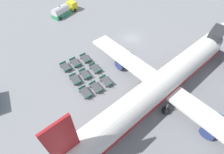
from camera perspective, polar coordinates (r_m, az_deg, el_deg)
The scene contains 13 objects.
ground_plane at distance 45.81m, azimuth 6.45°, elevation 12.48°, with size 500.00×500.00×0.00m, color gray.
airplane at distance 32.35m, azimuth 17.63°, elevation -0.70°, with size 36.44×47.38×12.39m.
fuel_tanker_primary at distance 56.72m, azimuth -15.67°, elevation 20.15°, with size 4.32×8.55×3.15m.
baggage_dolly_row_near_col_a at distance 38.26m, azimuth -14.92°, elevation 3.20°, with size 3.47×1.87×0.92m.
baggage_dolly_row_near_col_b at distance 35.35m, azimuth -11.88°, elevation -0.77°, with size 3.48×2.01×0.92m.
baggage_dolly_row_near_col_c at distance 32.96m, azimuth -8.64°, elevation -4.99°, with size 3.47×1.90×0.92m.
baggage_dolly_row_mid_a_col_a at distance 38.74m, azimuth -11.93°, elevation 4.61°, with size 3.47×1.90×0.92m.
baggage_dolly_row_mid_a_col_b at distance 35.96m, azimuth -8.80°, elevation 0.93°, with size 3.48×1.97×0.92m.
baggage_dolly_row_mid_a_col_c at distance 33.46m, azimuth -5.23°, elevation -3.37°, with size 3.45×1.81×0.92m.
baggage_dolly_row_mid_b_col_a at distance 39.35m, azimuth -8.64°, elevation 6.03°, with size 3.48×1.92×0.92m.
baggage_dolly_row_mid_b_col_b at distance 36.84m, azimuth -5.46°, elevation 2.83°, with size 3.47×1.87×0.92m.
baggage_dolly_row_mid_b_col_c at distance 34.31m, azimuth -1.89°, elevation -1.36°, with size 3.47×1.85×0.92m.
stand_guidance_stripe at distance 29.95m, azimuth 4.41°, elevation -14.65°, with size 2.53×33.07×0.01m.
Camera 1 is at (22.53, -29.69, 26.63)m, focal length 28.00 mm.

